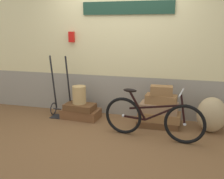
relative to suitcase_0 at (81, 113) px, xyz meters
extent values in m
cube|color=brown|center=(0.65, -0.38, -0.12)|extent=(9.12, 5.20, 0.06)
cube|color=gray|center=(0.65, 0.47, 0.30)|extent=(7.12, 0.20, 0.78)
cube|color=beige|center=(0.65, 0.47, 1.72)|extent=(7.12, 0.20, 2.06)
cube|color=#193828|center=(0.81, 0.35, 1.96)|extent=(1.67, 0.04, 0.23)
cube|color=red|center=(-0.28, 0.33, 1.43)|extent=(0.10, 0.08, 0.20)
cube|color=brown|center=(0.00, 0.00, 0.00)|extent=(0.73, 0.44, 0.18)
cube|color=brown|center=(0.00, -0.05, 0.15)|extent=(0.59, 0.38, 0.12)
cube|color=brown|center=(1.46, -0.04, -0.03)|extent=(0.73, 0.39, 0.11)
cube|color=olive|center=(1.49, -0.03, 0.10)|extent=(0.74, 0.37, 0.15)
cube|color=#937051|center=(1.48, 0.00, 0.25)|extent=(0.67, 0.40, 0.15)
cube|color=olive|center=(1.51, -0.01, 0.40)|extent=(0.55, 0.29, 0.16)
cube|color=olive|center=(1.51, -0.04, 0.56)|extent=(0.39, 0.21, 0.17)
cylinder|color=tan|center=(-0.02, -0.02, 0.38)|extent=(0.26, 0.26, 0.34)
torus|color=black|center=(-0.60, 0.03, 0.04)|extent=(0.02, 0.25, 0.25)
torus|color=black|center=(-0.23, 0.03, 0.04)|extent=(0.02, 0.25, 0.25)
cylinder|color=black|center=(-0.41, 0.03, 0.04)|extent=(0.38, 0.02, 0.02)
cylinder|color=black|center=(-0.57, 0.03, 0.57)|extent=(0.03, 0.18, 1.07)
cylinder|color=black|center=(-0.26, 0.03, 0.57)|extent=(0.03, 0.18, 1.07)
cube|color=black|center=(-0.41, -0.08, -0.08)|extent=(0.34, 0.22, 0.02)
ellipsoid|color=tan|center=(2.34, -0.05, 0.21)|extent=(0.47, 0.40, 0.60)
torus|color=black|center=(0.94, -0.50, 0.22)|extent=(0.62, 0.13, 0.62)
sphere|color=#B2B2B7|center=(0.94, -0.50, 0.22)|extent=(0.05, 0.05, 0.05)
torus|color=black|center=(1.91, -0.63, 0.22)|extent=(0.62, 0.13, 0.62)
sphere|color=#B2B2B7|center=(1.91, -0.63, 0.22)|extent=(0.05, 0.05, 0.05)
cube|color=black|center=(1.57, -0.58, 0.35)|extent=(0.54, 0.10, 0.32)
cube|color=black|center=(1.18, -0.53, 0.42)|extent=(0.29, 0.06, 0.45)
cube|color=black|center=(1.13, -0.52, 0.21)|extent=(0.37, 0.08, 0.04)
cube|color=black|center=(1.44, -0.56, 0.43)|extent=(0.79, 0.13, 0.17)
cube|color=black|center=(1.87, -0.62, 0.45)|extent=(0.11, 0.04, 0.46)
ellipsoid|color=black|center=(1.05, -0.51, 0.66)|extent=(0.23, 0.12, 0.06)
cylinder|color=#A5A5AD|center=(1.83, -0.62, 0.70)|extent=(0.08, 0.46, 0.02)
camera|label=1|loc=(1.77, -4.30, 1.64)|focal=40.47mm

